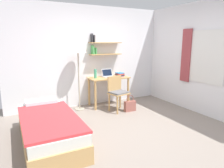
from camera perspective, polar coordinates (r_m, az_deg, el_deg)
ground_plane at (r=4.03m, az=5.36°, el=-13.06°), size 5.28×5.28×0.00m
wall_back at (r=5.49m, az=-5.75°, el=7.69°), size 4.40×0.27×2.60m
wall_right at (r=5.07m, az=25.42°, el=6.28°), size 0.10×4.40×2.60m
bed at (r=3.73m, az=-17.24°, el=-11.67°), size 0.87×1.98×0.54m
desk at (r=5.42m, az=-0.95°, el=0.36°), size 1.05×0.54×0.77m
desk_chair at (r=5.02m, az=1.55°, el=-2.04°), size 0.51×0.47×0.86m
standing_lamp at (r=5.02m, az=-9.51°, el=8.99°), size 0.41×0.41×1.65m
laptop at (r=5.47m, az=-1.23°, el=2.62°), size 0.30×0.23×0.20m
water_bottle at (r=5.24m, az=-4.68°, el=2.89°), size 0.07×0.07×0.23m
book_stack at (r=5.55m, az=2.18°, el=2.71°), size 0.19×0.25×0.10m
handbag at (r=5.08m, az=5.04°, el=-6.02°), size 0.29×0.11×0.41m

